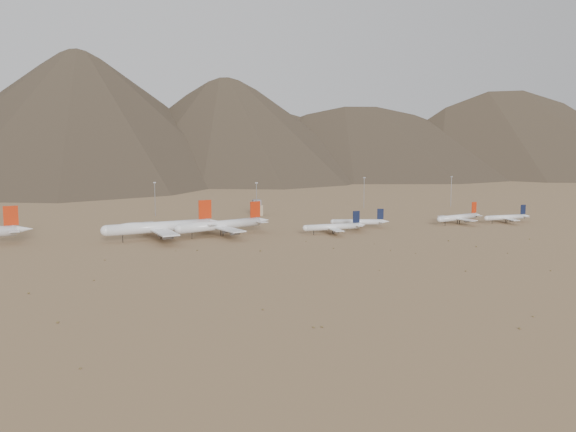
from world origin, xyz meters
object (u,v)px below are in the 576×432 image
object	(u,v)px
widebody_centre	(160,227)
widebody_east	(221,225)
narrowbody_a	(334,227)
narrowbody_b	(359,222)
control_tower	(257,208)

from	to	relation	value
widebody_centre	widebody_east	distance (m)	37.03
narrowbody_a	narrowbody_b	distance (m)	30.04
widebody_centre	control_tower	size ratio (longest dim) A/B	6.15
widebody_east	narrowbody_b	distance (m)	93.80
narrowbody_b	widebody_east	bearing A→B (deg)	-161.25
widebody_centre	narrowbody_b	distance (m)	130.82
narrowbody_a	control_tower	distance (m)	101.82
narrowbody_b	control_tower	distance (m)	95.23
widebody_centre	control_tower	bearing A→B (deg)	37.23
widebody_east	widebody_centre	bearing A→B (deg)	165.82
widebody_centre	widebody_east	xyz separation A→B (m)	(36.84, 3.64, -0.87)
widebody_east	narrowbody_b	world-z (taller)	widebody_east
control_tower	narrowbody_a	bearing A→B (deg)	-74.26
widebody_east	narrowbody_b	size ratio (longest dim) A/B	1.65
widebody_centre	control_tower	distance (m)	119.98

